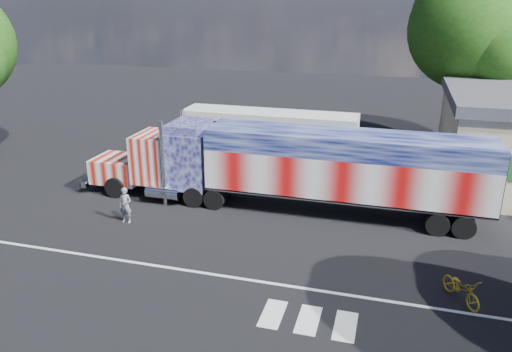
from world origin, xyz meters
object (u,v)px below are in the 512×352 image
(woman, at_px, (125,205))
(semi_truck, at_px, (293,166))
(coach_bus, at_px, (269,136))
(tree_ne_a, at_px, (472,30))
(bicycle, at_px, (461,288))

(woman, bearing_deg, semi_truck, 29.89)
(coach_bus, bearing_deg, semi_truck, -66.90)
(woman, distance_m, tree_ne_a, 24.80)
(tree_ne_a, bearing_deg, coach_bus, -149.88)
(bicycle, bearing_deg, woman, 136.61)
(woman, xyz_separation_m, bicycle, (14.39, -2.58, -0.36))
(woman, distance_m, bicycle, 14.62)
(coach_bus, distance_m, bicycle, 16.90)
(coach_bus, bearing_deg, bicycle, -52.37)
(semi_truck, distance_m, tree_ne_a, 17.46)
(semi_truck, height_order, tree_ne_a, tree_ne_a)
(woman, height_order, tree_ne_a, tree_ne_a)
(semi_truck, bearing_deg, woman, -152.56)
(coach_bus, height_order, woman, coach_bus)
(woman, relative_size, tree_ne_a, 0.14)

